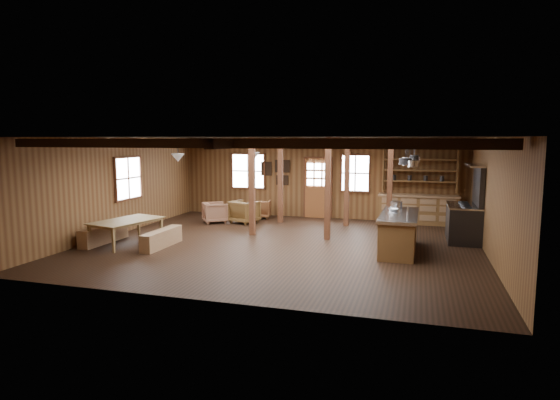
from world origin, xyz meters
name	(u,v)px	position (x,y,z in m)	size (l,w,h in m)	color
room	(282,192)	(0.00, 0.00, 1.40)	(10.04, 9.04, 2.84)	black
ceiling_joists	(284,142)	(0.00, 0.18, 2.68)	(9.80, 8.82, 0.18)	black
timber_posts	(319,185)	(0.52, 2.08, 1.40)	(3.95, 2.35, 2.80)	#422213
back_door	(318,193)	(0.00, 4.45, 0.88)	(1.02, 0.08, 2.15)	brown
window_back_left	(248,171)	(-2.60, 4.46, 1.60)	(1.32, 0.06, 1.32)	white
window_back_right	(355,173)	(1.30, 4.46, 1.60)	(1.02, 0.06, 1.32)	white
window_left	(128,178)	(-4.96, 0.50, 1.60)	(0.14, 1.24, 1.32)	white
notice_boards	(277,171)	(-1.50, 4.46, 1.64)	(1.08, 0.03, 0.90)	silver
back_counter	(418,206)	(3.40, 4.20, 0.60)	(2.55, 0.60, 2.45)	brown
pendant_lamps	(218,157)	(-2.25, 1.00, 2.25)	(1.86, 2.36, 0.66)	#2E2E31
pot_rack	(411,160)	(3.18, 0.25, 2.26)	(0.45, 3.00, 0.42)	#2E2E31
kitchen_island	(399,232)	(2.96, 0.15, 0.48)	(0.92, 2.51, 1.20)	brown
step_stool	(401,240)	(3.00, 0.68, 0.17)	(0.38, 0.27, 0.34)	#8A5D3F
commercial_range	(466,217)	(4.65, 1.83, 0.67)	(0.87, 1.70, 2.09)	#2E2E31
dining_table	(128,232)	(-3.90, -1.14, 0.33)	(1.86, 1.04, 0.65)	olive
bench_wall	(104,234)	(-4.65, -1.14, 0.24)	(0.32, 1.71, 0.47)	#8A5D3F
bench_aisle	(162,239)	(-2.91, -1.14, 0.22)	(0.30, 1.61, 0.44)	#8A5D3F
armchair_a	(260,209)	(-1.92, 3.80, 0.32)	(0.68, 0.70, 0.64)	brown
armchair_b	(244,212)	(-2.11, 2.75, 0.37)	(0.80, 0.82, 0.75)	brown
armchair_c	(215,212)	(-3.07, 2.52, 0.34)	(0.73, 0.75, 0.68)	brown
counter_pot	(396,205)	(2.83, 1.02, 1.04)	(0.32, 0.32, 0.19)	silver
bowl	(393,210)	(2.79, 0.57, 0.97)	(0.26, 0.26, 0.06)	silver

